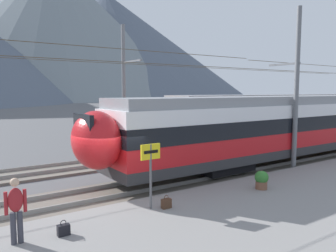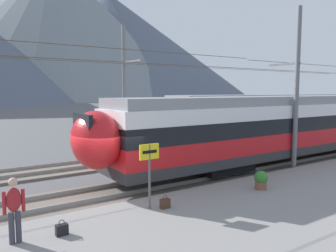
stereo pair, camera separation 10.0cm
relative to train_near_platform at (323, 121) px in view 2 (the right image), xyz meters
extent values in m
plane|color=#565659|center=(-15.08, -0.67, -2.23)|extent=(400.00, 400.00, 0.00)
cube|color=#6B6359|center=(-15.08, 0.00, -2.17)|extent=(120.00, 3.00, 0.12)
cube|color=gray|center=(-15.08, -0.72, -2.03)|extent=(120.00, 0.07, 0.16)
cube|color=gray|center=(-15.08, 0.72, -2.03)|extent=(120.00, 0.07, 0.16)
cube|color=#6B6359|center=(-15.08, 5.41, -2.17)|extent=(120.00, 3.00, 0.12)
cube|color=gray|center=(-15.08, 4.69, -2.03)|extent=(120.00, 0.07, 0.16)
cube|color=gray|center=(-15.08, 6.12, -2.03)|extent=(120.00, 0.07, 0.16)
cube|color=#2D2D30|center=(0.59, 0.00, -1.31)|extent=(30.33, 2.86, 0.45)
cube|color=red|center=(0.59, 0.00, -0.66)|extent=(30.33, 2.86, 0.85)
cube|color=black|center=(0.59, 0.00, 0.14)|extent=(30.33, 2.90, 0.75)
cube|color=white|center=(0.59, 0.00, 0.84)|extent=(30.33, 2.86, 0.65)
cube|color=gray|center=(0.59, 0.00, 1.39)|extent=(30.03, 2.66, 0.45)
cube|color=black|center=(-8.81, 0.00, -1.74)|extent=(2.80, 2.29, 0.42)
ellipsoid|color=red|center=(-15.12, 0.00, 0.04)|extent=(1.80, 2.63, 2.25)
cube|color=black|center=(-15.62, 0.00, 0.47)|extent=(0.16, 1.71, 1.19)
cube|color=#2D2D30|center=(8.09, 5.41, -1.31)|extent=(31.53, 2.88, 0.45)
cube|color=orange|center=(8.09, 5.41, -0.66)|extent=(31.53, 2.88, 0.85)
cube|color=black|center=(8.09, 5.41, 0.14)|extent=(31.53, 2.92, 0.75)
cube|color=silver|center=(8.09, 5.41, 0.84)|extent=(31.53, 2.88, 0.65)
cube|color=gray|center=(8.09, 5.41, 1.39)|extent=(31.23, 2.68, 0.45)
cube|color=black|center=(-1.69, 5.41, -1.74)|extent=(2.80, 2.30, 0.42)
ellipsoid|color=orange|center=(-8.23, 5.41, 0.04)|extent=(1.80, 2.65, 2.25)
cube|color=black|center=(-8.73, 5.41, 0.47)|extent=(0.16, 1.73, 1.19)
cylinder|color=slate|center=(-5.04, -1.57, 1.92)|extent=(0.24, 0.24, 8.30)
cube|color=slate|center=(-5.04, -0.79, 3.29)|extent=(0.10, 1.87, 0.10)
cylinder|color=#473823|center=(-5.04, 0.00, 3.04)|extent=(39.59, 0.02, 0.02)
cylinder|color=slate|center=(-10.13, 7.51, 1.92)|extent=(0.24, 0.24, 8.31)
cube|color=slate|center=(-10.13, 6.46, 3.70)|extent=(0.10, 2.41, 0.10)
cylinder|color=#473823|center=(-10.13, 5.41, 3.45)|extent=(39.59, 0.02, 0.02)
cylinder|color=#59595B|center=(-14.47, -2.89, -0.85)|extent=(0.08, 0.08, 2.13)
cube|color=yellow|center=(-14.47, -2.89, -0.04)|extent=(0.70, 0.06, 0.50)
cube|color=black|center=(-14.47, -2.93, -0.04)|extent=(0.52, 0.01, 0.10)
cylinder|color=#383842|center=(-18.67, -3.20, -1.51)|extent=(0.14, 0.14, 0.82)
cylinder|color=#383842|center=(-18.51, -3.20, -1.51)|extent=(0.14, 0.14, 0.82)
ellipsoid|color=maroon|center=(-18.59, -3.20, -0.79)|extent=(0.36, 0.22, 0.62)
sphere|color=tan|center=(-18.59, -3.20, -0.34)|extent=(0.22, 0.22, 0.22)
cylinder|color=maroon|center=(-18.81, -3.20, -0.84)|extent=(0.09, 0.09, 0.58)
cylinder|color=maroon|center=(-18.37, -3.20, -0.84)|extent=(0.09, 0.09, 0.58)
cube|color=black|center=(-17.48, -3.38, -1.77)|extent=(0.32, 0.18, 0.30)
torus|color=black|center=(-17.48, -3.38, -1.57)|extent=(0.16, 0.02, 0.16)
cube|color=#472D1E|center=(-14.04, -3.17, -1.76)|extent=(0.32, 0.18, 0.31)
torus|color=#472D1E|center=(-14.04, -3.17, -1.55)|extent=(0.16, 0.02, 0.16)
cylinder|color=brown|center=(-9.75, -3.46, -1.76)|extent=(0.45, 0.45, 0.31)
sphere|color=#33752D|center=(-9.75, -3.46, -1.45)|extent=(0.53, 0.53, 0.53)
sphere|color=#DB5193|center=(-9.75, -3.46, -1.33)|extent=(0.29, 0.29, 0.29)
cone|color=slate|center=(32.90, 175.16, 34.81)|extent=(154.81, 154.81, 74.08)
cone|color=#515B6B|center=(66.75, 181.98, 29.09)|extent=(169.54, 169.54, 62.64)
camera|label=1|loc=(-20.05, -12.09, 1.92)|focal=36.18mm
camera|label=2|loc=(-19.97, -12.15, 1.92)|focal=36.18mm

